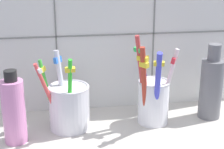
{
  "coord_description": "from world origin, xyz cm",
  "views": [
    {
      "loc": [
        -10.24,
        -65.29,
        36.43
      ],
      "look_at": [
        0.0,
        1.94,
        13.02
      ],
      "focal_mm": 58.1,
      "sensor_mm": 36.0,
      "label": 1
    }
  ],
  "objects": [
    {
      "name": "tile_wall_back",
      "position": [
        0.0,
        12.0,
        22.5
      ],
      "size": [
        64.0,
        2.2,
        45.0
      ],
      "color": "silver",
      "rests_on": "ground"
    },
    {
      "name": "counter_slab",
      "position": [
        0.0,
        0.0,
        1.0
      ],
      "size": [
        64.0,
        22.0,
        2.0
      ],
      "primitive_type": "cube",
      "color": "#BCB7AD",
      "rests_on": "ground"
    },
    {
      "name": "ceramic_vase",
      "position": [
        21.43,
        2.59,
        9.02
      ],
      "size": [
        4.74,
        4.74,
        16.25
      ],
      "color": "slate",
      "rests_on": "counter_slab"
    },
    {
      "name": "soap_bottle",
      "position": [
        -19.0,
        -2.16,
        8.42
      ],
      "size": [
        4.29,
        4.29,
        14.16
      ],
      "color": "#E089C3",
      "rests_on": "counter_slab"
    },
    {
      "name": "toothbrush_cup_left",
      "position": [
        -8.83,
        1.91,
        6.93
      ],
      "size": [
        10.53,
        9.29,
        15.98
      ],
      "color": "silver",
      "rests_on": "counter_slab"
    },
    {
      "name": "toothbrush_cup_right",
      "position": [
        8.47,
        1.68,
        7.57
      ],
      "size": [
        8.99,
        12.77,
        19.14
      ],
      "color": "white",
      "rests_on": "counter_slab"
    }
  ]
}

